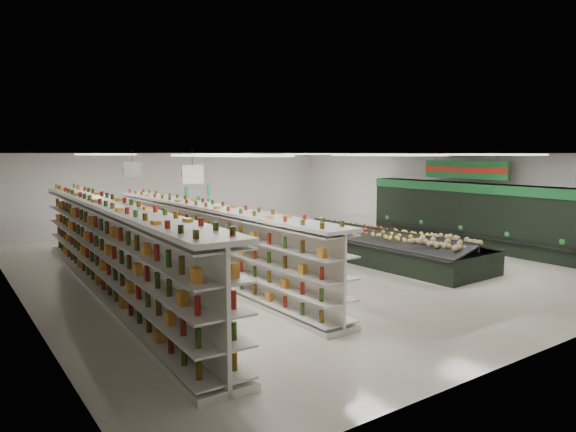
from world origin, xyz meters
TOP-DOWN VIEW (x-y plane):
  - floor at (0.00, 0.00)m, footprint 16.00×16.00m
  - ceiling at (0.00, 0.00)m, footprint 14.00×16.00m
  - wall_back at (0.00, 8.00)m, footprint 14.00×0.02m
  - wall_front at (0.00, -8.00)m, footprint 14.00×0.02m
  - wall_left at (-7.00, 0.00)m, footprint 0.02×16.00m
  - wall_right at (7.00, 0.00)m, footprint 0.02×16.00m
  - produce_wall_case at (6.53, -1.50)m, footprint 0.93×8.00m
  - aisle_sign_near at (-3.80, -2.00)m, footprint 0.52×0.06m
  - aisle_sign_far at (-3.80, 2.00)m, footprint 0.52×0.06m
  - hortifruti_banner at (6.25, -1.50)m, footprint 0.12×3.20m
  - gondola_left at (-5.16, -0.53)m, footprint 1.41×12.15m
  - gondola_center at (-2.68, -0.19)m, footprint 0.96×10.87m
  - produce_island at (2.57, -1.44)m, footprint 2.58×6.54m
  - soda_endcap at (-0.31, 5.77)m, footprint 1.55×1.19m
  - shopper_main at (-1.00, -1.68)m, footprint 0.60×0.41m
  - shopper_background at (-4.20, 3.36)m, footprint 0.61×0.89m

SIDE VIEW (x-z plane):
  - floor at x=0.00m, z-range 0.00..0.00m
  - produce_island at x=2.57m, z-range -0.04..0.92m
  - shopper_main at x=-1.00m, z-range 0.00..1.63m
  - shopper_background at x=-4.20m, z-range 0.00..1.72m
  - gondola_center at x=-2.68m, z-range -0.08..1.80m
  - soda_endcap at x=-0.31m, z-range -0.03..1.77m
  - gondola_left at x=-5.16m, z-range -0.09..2.02m
  - produce_wall_case at x=6.53m, z-range 0.14..2.34m
  - wall_back at x=0.00m, z-range 0.00..3.20m
  - wall_front at x=0.00m, z-range 0.00..3.20m
  - wall_left at x=-7.00m, z-range 0.00..3.20m
  - wall_right at x=7.00m, z-range 0.00..3.20m
  - hortifruti_banner at x=6.25m, z-range 2.18..3.13m
  - aisle_sign_near at x=-3.80m, z-range 2.38..3.13m
  - aisle_sign_far at x=-3.80m, z-range 2.38..3.13m
  - ceiling at x=0.00m, z-range 3.19..3.21m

